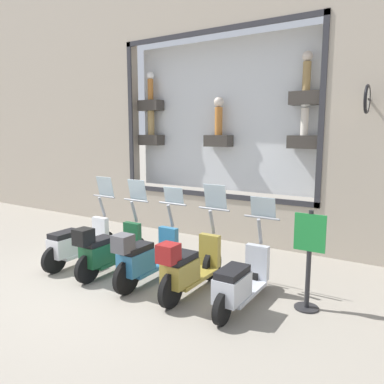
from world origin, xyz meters
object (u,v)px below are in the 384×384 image
at_px(scooter_teal_2, 145,257).
at_px(scooter_green_3, 107,249).
at_px(scooter_silver_0, 240,282).
at_px(shop_sign_post, 309,257).
at_px(scooter_white_4, 77,243).
at_px(scooter_olive_1, 188,267).

height_order(scooter_teal_2, scooter_green_3, scooter_green_3).
xyz_separation_m(scooter_silver_0, scooter_green_3, (-0.05, 2.65, 0.06)).
xyz_separation_m(scooter_teal_2, shop_sign_post, (0.56, -2.62, 0.31)).
distance_m(scooter_silver_0, scooter_teal_2, 1.77).
height_order(scooter_green_3, scooter_white_4, scooter_white_4).
bearing_deg(shop_sign_post, scooter_white_4, 96.53).
bearing_deg(scooter_silver_0, scooter_teal_2, 91.56).
bearing_deg(shop_sign_post, scooter_teal_2, 102.02).
bearing_deg(scooter_white_4, scooter_teal_2, -91.80).
relative_size(scooter_olive_1, scooter_white_4, 1.00).
distance_m(scooter_olive_1, shop_sign_post, 1.85).
distance_m(scooter_silver_0, scooter_white_4, 3.54).
bearing_deg(scooter_teal_2, scooter_olive_1, -89.92).
bearing_deg(scooter_teal_2, scooter_green_3, 90.33).
height_order(scooter_teal_2, shop_sign_post, scooter_teal_2).
xyz_separation_m(scooter_olive_1, shop_sign_post, (0.56, -1.73, 0.31)).
bearing_deg(scooter_white_4, scooter_green_3, -93.93).
bearing_deg(scooter_teal_2, scooter_silver_0, -88.44).
bearing_deg(scooter_silver_0, scooter_green_3, 91.15).
distance_m(scooter_olive_1, scooter_white_4, 2.65).
xyz_separation_m(scooter_olive_1, scooter_teal_2, (-0.00, 0.88, -0.00)).
height_order(scooter_olive_1, scooter_white_4, scooter_olive_1).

